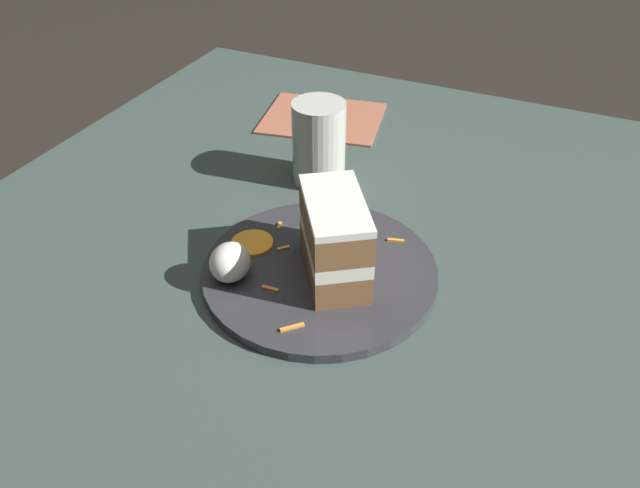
{
  "coord_description": "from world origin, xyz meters",
  "views": [
    {
      "loc": [
        -0.55,
        -0.26,
        0.51
      ],
      "look_at": [
        -0.04,
        -0.02,
        0.07
      ],
      "focal_mm": 35.0,
      "sensor_mm": 36.0,
      "label": 1
    }
  ],
  "objects_px": {
    "orange_garnish": "(252,243)",
    "drinking_glass": "(319,148)",
    "menu_card": "(323,118)",
    "cake_slice": "(335,238)",
    "plate": "(320,272)",
    "cream_dollop": "(230,262)"
  },
  "relations": [
    {
      "from": "orange_garnish",
      "to": "drinking_glass",
      "type": "height_order",
      "value": "drinking_glass"
    },
    {
      "from": "menu_card",
      "to": "orange_garnish",
      "type": "bearing_deg",
      "value": -179.72
    },
    {
      "from": "cake_slice",
      "to": "orange_garnish",
      "type": "relative_size",
      "value": 2.62
    },
    {
      "from": "orange_garnish",
      "to": "menu_card",
      "type": "relative_size",
      "value": 0.26
    },
    {
      "from": "plate",
      "to": "cake_slice",
      "type": "bearing_deg",
      "value": -94.68
    },
    {
      "from": "drinking_glass",
      "to": "menu_card",
      "type": "height_order",
      "value": "drinking_glass"
    },
    {
      "from": "cream_dollop",
      "to": "orange_garnish",
      "type": "relative_size",
      "value": 0.97
    },
    {
      "from": "plate",
      "to": "cream_dollop",
      "type": "relative_size",
      "value": 5.49
    },
    {
      "from": "plate",
      "to": "drinking_glass",
      "type": "distance_m",
      "value": 0.22
    },
    {
      "from": "cream_dollop",
      "to": "orange_garnish",
      "type": "height_order",
      "value": "cream_dollop"
    },
    {
      "from": "cream_dollop",
      "to": "orange_garnish",
      "type": "distance_m",
      "value": 0.07
    },
    {
      "from": "plate",
      "to": "cream_dollop",
      "type": "xyz_separation_m",
      "value": [
        -0.06,
        0.09,
        0.03
      ]
    },
    {
      "from": "orange_garnish",
      "to": "menu_card",
      "type": "xyz_separation_m",
      "value": [
        0.37,
        0.07,
        -0.01
      ]
    },
    {
      "from": "drinking_glass",
      "to": "orange_garnish",
      "type": "bearing_deg",
      "value": 179.23
    },
    {
      "from": "cake_slice",
      "to": "orange_garnish",
      "type": "height_order",
      "value": "cake_slice"
    },
    {
      "from": "plate",
      "to": "cake_slice",
      "type": "relative_size",
      "value": 2.04
    },
    {
      "from": "cake_slice",
      "to": "cream_dollop",
      "type": "distance_m",
      "value": 0.12
    },
    {
      "from": "menu_card",
      "to": "plate",
      "type": "bearing_deg",
      "value": -166.86
    },
    {
      "from": "cake_slice",
      "to": "menu_card",
      "type": "bearing_deg",
      "value": -97.5
    },
    {
      "from": "cake_slice",
      "to": "drinking_glass",
      "type": "relative_size",
      "value": 1.14
    },
    {
      "from": "plate",
      "to": "drinking_glass",
      "type": "height_order",
      "value": "drinking_glass"
    },
    {
      "from": "cream_dollop",
      "to": "menu_card",
      "type": "xyz_separation_m",
      "value": [
        0.43,
        0.08,
        -0.03
      ]
    }
  ]
}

